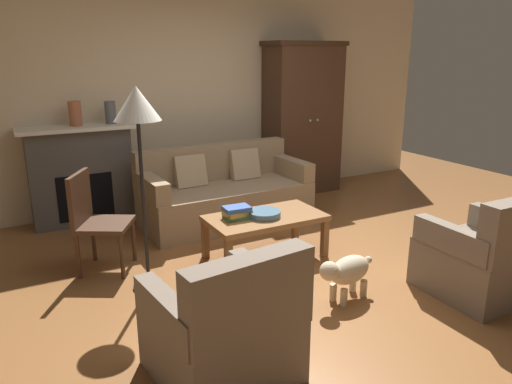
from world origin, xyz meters
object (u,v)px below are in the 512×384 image
(fruit_bowl, at_px, (264,214))
(book_stack, at_px, (237,212))
(mantel_vase_terracotta, at_px, (75,114))
(armoire, at_px, (302,118))
(armchair_near_right, at_px, (484,258))
(coffee_table, at_px, (265,221))
(side_chair_wooden, at_px, (94,216))
(couch, at_px, (224,195))
(mantel_vase_slate, at_px, (110,112))
(fireplace, at_px, (81,174))
(dog, at_px, (347,271))
(armchair_near_left, at_px, (225,331))
(floor_lamp, at_px, (138,116))

(fruit_bowl, bearing_deg, book_stack, 162.39)
(fruit_bowl, xyz_separation_m, mantel_vase_terracotta, (-1.32, 1.89, 0.81))
(armoire, xyz_separation_m, armchair_near_right, (-0.42, -3.29, -0.71))
(coffee_table, distance_m, side_chair_wooden, 1.55)
(couch, xyz_separation_m, side_chair_wooden, (-1.56, -0.65, 0.19))
(mantel_vase_slate, bearing_deg, fireplace, 177.30)
(coffee_table, relative_size, dog, 1.94)
(book_stack, distance_m, armchair_near_right, 2.12)
(armchair_near_left, height_order, side_chair_wooden, side_chair_wooden)
(coffee_table, bearing_deg, side_chair_wooden, 161.80)
(side_chair_wooden, relative_size, floor_lamp, 0.54)
(mantel_vase_slate, bearing_deg, fruit_bowl, -63.58)
(armchair_near_right, height_order, side_chair_wooden, side_chair_wooden)
(couch, height_order, coffee_table, couch)
(couch, relative_size, armchair_near_right, 2.21)
(coffee_table, height_order, armchair_near_left, armchair_near_left)
(armoire, height_order, armchair_near_left, armoire)
(armoire, bearing_deg, armchair_near_left, -129.58)
(coffee_table, relative_size, floor_lamp, 0.66)
(mantel_vase_slate, distance_m, floor_lamp, 1.98)
(fruit_bowl, bearing_deg, mantel_vase_terracotta, 124.90)
(fruit_bowl, relative_size, side_chair_wooden, 0.34)
(mantel_vase_terracotta, height_order, armchair_near_right, mantel_vase_terracotta)
(couch, bearing_deg, book_stack, -108.46)
(floor_lamp, bearing_deg, armoire, 34.43)
(mantel_vase_terracotta, bearing_deg, fruit_bowl, -55.10)
(book_stack, height_order, armchair_near_right, armchair_near_right)
(side_chair_wooden, relative_size, dog, 1.59)
(side_chair_wooden, bearing_deg, armoire, 23.38)
(fireplace, relative_size, book_stack, 4.82)
(coffee_table, height_order, floor_lamp, floor_lamp)
(book_stack, distance_m, floor_lamp, 1.32)
(armoire, relative_size, dog, 3.61)
(book_stack, relative_size, side_chair_wooden, 0.29)
(fireplace, xyz_separation_m, side_chair_wooden, (-0.12, -1.41, -0.06))
(couch, relative_size, mantel_vase_terracotta, 7.19)
(floor_lamp, xyz_separation_m, dog, (1.32, -0.94, -1.19))
(fruit_bowl, bearing_deg, mantel_vase_slate, 116.42)
(armoire, xyz_separation_m, side_chair_wooden, (-3.07, -1.33, -0.51))
(armchair_near_left, xyz_separation_m, dog, (1.24, 0.41, -0.07))
(coffee_table, bearing_deg, fireplace, 125.45)
(fireplace, distance_m, fruit_bowl, 2.33)
(armchair_near_right, bearing_deg, side_chair_wooden, 143.47)
(fireplace, height_order, dog, fireplace)
(armoire, bearing_deg, coffee_table, -131.58)
(armoire, bearing_deg, fireplace, 178.49)
(armchair_near_left, distance_m, dog, 1.31)
(fireplace, xyz_separation_m, armchair_near_left, (0.25, -3.34, -0.25))
(couch, distance_m, mantel_vase_slate, 1.59)
(armchair_near_right, bearing_deg, couch, 112.62)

